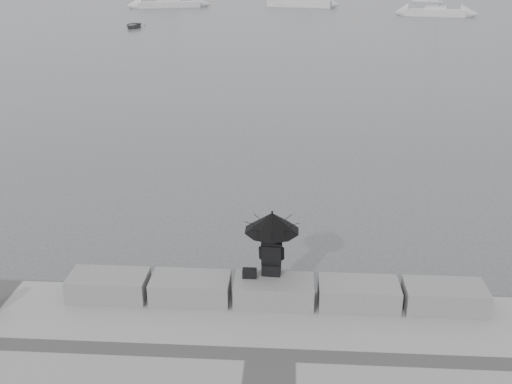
# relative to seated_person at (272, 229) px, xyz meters

# --- Properties ---
(ground) EXTENTS (360.00, 360.00, 0.00)m
(ground) POSITION_rel_seated_person_xyz_m (0.06, 0.15, -1.99)
(ground) COLOR #45474A
(ground) RESTS_ON ground
(stone_block_far_left) EXTENTS (1.60, 0.80, 0.50)m
(stone_block_far_left) POSITION_rel_seated_person_xyz_m (-3.34, -0.30, -1.24)
(stone_block_far_left) COLOR slate
(stone_block_far_left) RESTS_ON promenade
(stone_block_left) EXTENTS (1.60, 0.80, 0.50)m
(stone_block_left) POSITION_rel_seated_person_xyz_m (-1.64, -0.30, -1.24)
(stone_block_left) COLOR slate
(stone_block_left) RESTS_ON promenade
(stone_block_centre) EXTENTS (1.60, 0.80, 0.50)m
(stone_block_centre) POSITION_rel_seated_person_xyz_m (0.06, -0.30, -1.24)
(stone_block_centre) COLOR slate
(stone_block_centre) RESTS_ON promenade
(stone_block_right) EXTENTS (1.60, 0.80, 0.50)m
(stone_block_right) POSITION_rel_seated_person_xyz_m (1.76, -0.30, -1.24)
(stone_block_right) COLOR slate
(stone_block_right) RESTS_ON promenade
(stone_block_far_right) EXTENTS (1.60, 0.80, 0.50)m
(stone_block_far_right) POSITION_rel_seated_person_xyz_m (3.46, -0.30, -1.24)
(stone_block_far_right) COLOR slate
(stone_block_far_right) RESTS_ON promenade
(seated_person) EXTENTS (1.12, 1.12, 1.39)m
(seated_person) POSITION_rel_seated_person_xyz_m (0.00, 0.00, 0.00)
(seated_person) COLOR black
(seated_person) RESTS_ON stone_block_centre
(bag) EXTENTS (0.28, 0.16, 0.18)m
(bag) POSITION_rel_seated_person_xyz_m (-0.44, -0.20, -0.90)
(bag) COLOR black
(bag) RESTS_ON stone_block_centre
(sailboat_left) EXTENTS (9.33, 5.26, 12.90)m
(sailboat_left) POSITION_rel_seated_person_xyz_m (-18.03, 77.02, -1.48)
(sailboat_left) COLOR white
(sailboat_left) RESTS_ON ground
(sailboat_right) EXTENTS (7.71, 4.04, 12.90)m
(sailboat_right) POSITION_rel_seated_person_xyz_m (18.24, 66.22, -1.46)
(sailboat_right) COLOR white
(sailboat_right) RESTS_ON ground
(motor_cruiser) EXTENTS (10.12, 5.71, 4.50)m
(motor_cruiser) POSITION_rel_seated_person_xyz_m (1.45, 79.30, -1.10)
(motor_cruiser) COLOR white
(motor_cruiser) RESTS_ON ground
(dinghy) EXTENTS (3.25, 1.62, 0.53)m
(dinghy) POSITION_rel_seated_person_xyz_m (-16.48, 51.17, -1.73)
(dinghy) COLOR slate
(dinghy) RESTS_ON ground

